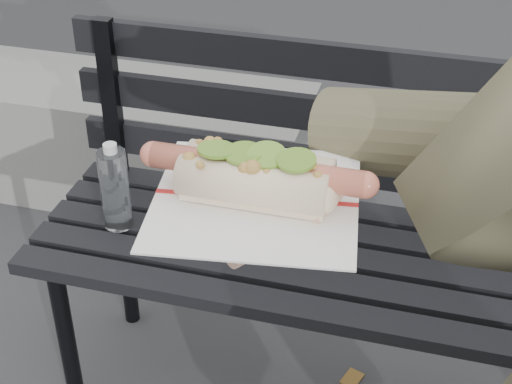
{
  "coord_description": "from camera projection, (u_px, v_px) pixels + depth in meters",
  "views": [
    {
      "loc": [
        0.05,
        -0.58,
        1.52
      ],
      "look_at": [
        -0.11,
        -0.0,
        1.12
      ],
      "focal_mm": 55.0,
      "sensor_mm": 36.0,
      "label": 1
    }
  ],
  "objects": [
    {
      "name": "concrete_block",
      "position": [
        133.0,
        141.0,
        2.65
      ],
      "size": [
        1.2,
        0.4,
        0.4
      ],
      "primitive_type": "cube",
      "color": "slate",
      "rests_on": "ground"
    },
    {
      "name": "held_hotdog",
      "position": [
        491.0,
        159.0,
        0.71
      ],
      "size": [
        0.64,
        0.3,
        0.2
      ],
      "color": "brown"
    },
    {
      "name": "park_bench",
      "position": [
        374.0,
        224.0,
        1.7
      ],
      "size": [
        1.5,
        0.44,
        0.88
      ],
      "color": "black",
      "rests_on": "ground"
    }
  ]
}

